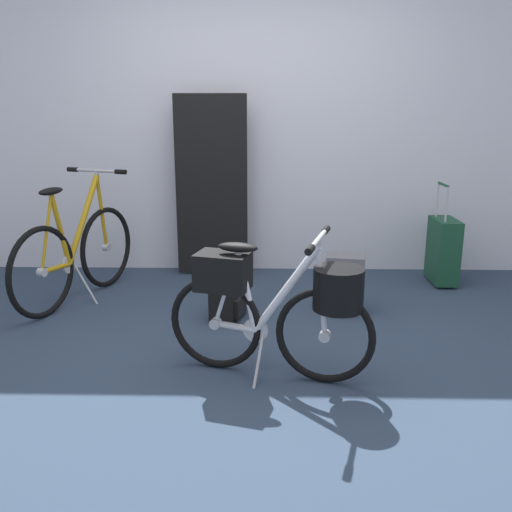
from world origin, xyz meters
TOP-DOWN VIEW (x-y plane):
  - ground_plane at (0.00, 0.00)m, footprint 6.08×6.08m
  - back_wall at (0.00, 1.86)m, footprint 6.08×0.10m
  - floor_banner_stand at (-0.35, 1.62)m, footprint 0.60×0.36m
  - folding_bike_foreground at (0.18, -0.24)m, footprint 1.11×0.53m
  - display_bike_left at (-1.30, 0.95)m, footprint 0.61×1.32m
  - rolling_suitcase at (1.56, 1.42)m, footprint 0.19×0.36m
  - backpack_on_floor at (0.67, 0.75)m, footprint 0.29×0.26m
  - handbag_on_floor at (-0.15, 0.62)m, footprint 0.26×0.36m

SIDE VIEW (x-z plane):
  - ground_plane at x=0.00m, z-range 0.00..0.00m
  - handbag_on_floor at x=-0.15m, z-range 0.00..0.28m
  - backpack_on_floor at x=0.67m, z-range 0.00..0.41m
  - rolling_suitcase at x=1.56m, z-range -0.13..0.70m
  - display_bike_left at x=-1.30m, z-range -0.12..0.85m
  - folding_bike_foreground at x=0.18m, z-range 0.02..0.83m
  - floor_banner_stand at x=-0.35m, z-range -0.09..1.44m
  - back_wall at x=0.00m, z-range 0.00..3.15m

